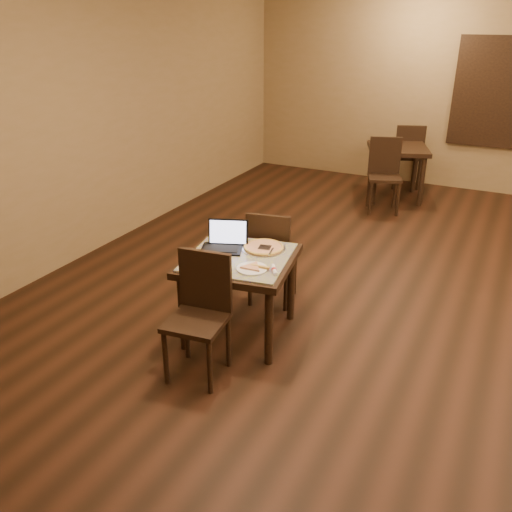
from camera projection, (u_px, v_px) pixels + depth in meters
The scene contains 16 objects.
ground at pixel (420, 343), 4.81m from camera, with size 10.00×10.00×0.00m, color black.
wall_back at pixel (499, 96), 8.25m from camera, with size 8.00×0.02×3.00m, color olive.
wall_left at pixel (60, 132), 5.83m from camera, with size 0.02×10.00×3.00m, color olive.
tiled_table at pixel (239, 267), 4.69m from camera, with size 1.06×1.06×0.76m.
chair_main_near at pixel (201, 308), 4.23m from camera, with size 0.49×0.49×1.01m.
chair_main_far at pixel (271, 253), 5.23m from camera, with size 0.49×0.49×0.98m.
laptop at pixel (225, 241), 4.79m from camera, with size 0.42×0.39×0.24m.
plate at pixel (252, 269), 4.41m from camera, with size 0.26×0.26×0.01m, color white.
pizza_slice at pixel (252, 267), 4.40m from camera, with size 0.20×0.20×0.02m, color beige, non-canonical shape.
pizza_pan at pixel (264, 249), 4.79m from camera, with size 0.39×0.39×0.01m, color silver.
pizza_whole at pixel (264, 247), 4.79m from camera, with size 0.35×0.35×0.02m.
spatula at pixel (265, 247), 4.76m from camera, with size 0.11×0.25×0.01m, color silver.
napkin_roll at pixel (274, 270), 4.36m from camera, with size 0.12×0.16×0.04m.
other_table_b at pixel (397, 156), 8.26m from camera, with size 1.11×1.11×0.81m.
other_table_b_chair_near at pixel (384, 170), 7.81m from camera, with size 0.58×0.58×1.05m.
other_table_b_chair_far at pixel (408, 153), 8.78m from camera, with size 0.58×0.58×1.05m.
Camera 1 is at (0.53, -4.28, 2.68)m, focal length 38.00 mm.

